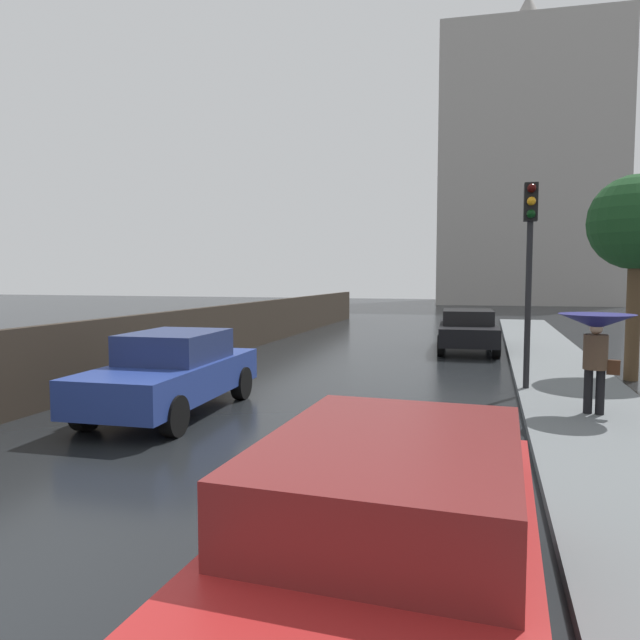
{
  "coord_description": "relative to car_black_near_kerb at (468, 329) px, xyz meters",
  "views": [
    {
      "loc": [
        3.39,
        -2.17,
        2.41
      ],
      "look_at": [
        0.23,
        8.72,
        1.56
      ],
      "focal_mm": 32.62,
      "sensor_mm": 36.0,
      "label": 1
    }
  ],
  "objects": [
    {
      "name": "car_black_near_kerb",
      "position": [
        0.0,
        0.0,
        0.0
      ],
      "size": [
        2.03,
        4.57,
        1.34
      ],
      "rotation": [
        0.0,
        0.0,
        0.06
      ],
      "color": "black",
      "rests_on": "ground"
    },
    {
      "name": "car_red_mid_road",
      "position": [
        0.06,
        -15.77,
        0.04
      ],
      "size": [
        1.91,
        4.06,
        1.41
      ],
      "rotation": [
        0.0,
        0.0,
        -0.03
      ],
      "color": "maroon",
      "rests_on": "ground"
    },
    {
      "name": "car_blue_behind_camera",
      "position": [
        -4.7,
        -10.24,
        0.02
      ],
      "size": [
        1.89,
        4.28,
        1.43
      ],
      "rotation": [
        0.0,
        0.0,
        3.19
      ],
      "color": "navy",
      "rests_on": "ground"
    },
    {
      "name": "pedestrian_with_umbrella_far",
      "position": [
        2.34,
        -8.91,
        0.8
      ],
      "size": [
        1.19,
        1.19,
        1.66
      ],
      "rotation": [
        0.0,
        0.0,
        2.97
      ],
      "color": "black",
      "rests_on": "sidewalk_strip"
    },
    {
      "name": "traffic_light",
      "position": [
        1.4,
        -6.88,
        2.3
      ],
      "size": [
        0.26,
        0.39,
        4.12
      ],
      "color": "black",
      "rests_on": "sidewalk_strip"
    },
    {
      "name": "street_tree_near",
      "position": [
        3.84,
        -4.44,
        2.88
      ],
      "size": [
        2.16,
        2.16,
        4.72
      ],
      "color": "#4C3823",
      "rests_on": "ground"
    },
    {
      "name": "distant_tower",
      "position": [
        3.44,
        36.35,
        11.08
      ],
      "size": [
        15.41,
        12.4,
        27.05
      ],
      "color": "#9E9993",
      "rests_on": "ground"
    }
  ]
}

